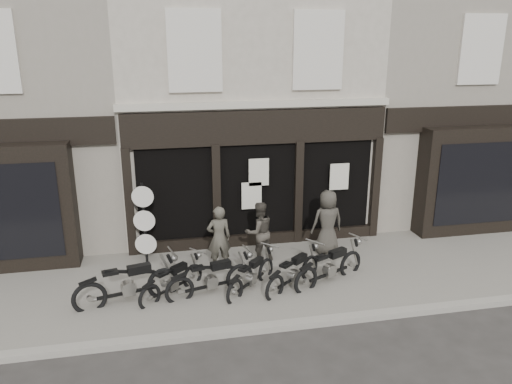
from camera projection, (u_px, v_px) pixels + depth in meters
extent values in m
plane|color=#2D2B28|center=(283.00, 297.00, 11.47)|extent=(90.00, 90.00, 0.00)
cube|color=slate|center=(274.00, 277.00, 12.30)|extent=(30.00, 4.20, 0.12)
cube|color=gray|center=(298.00, 324.00, 10.28)|extent=(30.00, 0.25, 0.13)
cube|color=#B9AF9F|center=(238.00, 91.00, 15.88)|extent=(7.20, 6.00, 8.20)
cube|color=black|center=(258.00, 127.00, 13.19)|extent=(7.10, 0.18, 0.90)
cube|color=black|center=(257.00, 197.00, 13.82)|extent=(6.50, 0.10, 2.95)
cube|color=black|center=(258.00, 240.00, 14.13)|extent=(7.10, 0.20, 0.44)
cube|color=#B8B19F|center=(258.00, 104.00, 13.04)|extent=(7.30, 0.22, 0.18)
cube|color=beige|center=(195.00, 51.00, 12.34)|extent=(1.35, 0.12, 2.00)
cube|color=black|center=(194.00, 51.00, 12.37)|extent=(1.05, 0.06, 1.70)
cube|color=beige|center=(318.00, 50.00, 12.94)|extent=(1.35, 0.12, 2.00)
cube|color=black|center=(318.00, 50.00, 12.97)|extent=(1.05, 0.06, 1.70)
cube|color=black|center=(129.00, 204.00, 13.08)|extent=(0.22, 0.22, 3.00)
cube|color=black|center=(216.00, 198.00, 13.51)|extent=(0.22, 0.22, 3.00)
cube|color=black|center=(298.00, 193.00, 13.95)|extent=(0.22, 0.22, 3.00)
cube|color=black|center=(375.00, 189.00, 14.38)|extent=(0.22, 0.22, 3.00)
cube|color=silver|center=(259.00, 172.00, 13.43)|extent=(0.55, 0.04, 0.75)
cube|color=silver|center=(339.00, 177.00, 13.94)|extent=(0.55, 0.04, 0.75)
cube|color=silver|center=(252.00, 196.00, 13.58)|extent=(0.55, 0.04, 0.75)
cube|color=gray|center=(26.00, 95.00, 14.68)|extent=(5.50, 6.00, 8.20)
cube|color=black|center=(7.00, 208.00, 12.25)|extent=(3.20, 0.70, 3.20)
cube|color=black|center=(3.00, 213.00, 11.92)|extent=(2.60, 0.06, 2.40)
cube|color=black|center=(0.00, 134.00, 12.00)|extent=(5.40, 0.16, 0.70)
cube|color=gray|center=(421.00, 87.00, 17.08)|extent=(5.50, 6.00, 8.20)
cube|color=black|center=(471.00, 181.00, 14.65)|extent=(3.20, 0.70, 3.20)
cube|color=black|center=(478.00, 184.00, 14.32)|extent=(2.60, 0.06, 2.40)
cube|color=black|center=(473.00, 118.00, 14.40)|extent=(5.40, 0.16, 0.70)
cube|color=beige|center=(481.00, 50.00, 13.85)|extent=(1.30, 0.10, 1.90)
cube|color=black|center=(481.00, 50.00, 13.88)|extent=(1.00, 0.06, 1.60)
torus|color=black|center=(163.00, 283.00, 11.33)|extent=(0.76, 0.28, 0.76)
torus|color=black|center=(90.00, 298.00, 10.67)|extent=(0.76, 0.28, 0.76)
cube|color=black|center=(128.00, 292.00, 11.01)|extent=(1.30, 0.37, 0.07)
cube|color=gray|center=(128.00, 289.00, 11.00)|extent=(0.31, 0.26, 0.29)
cube|color=black|center=(139.00, 269.00, 10.98)|extent=(0.54, 0.30, 0.19)
cube|color=black|center=(110.00, 273.00, 10.71)|extent=(0.38, 0.30, 0.07)
cylinder|color=gray|center=(172.00, 252.00, 11.21)|extent=(0.19, 0.64, 0.04)
torus|color=black|center=(192.00, 276.00, 11.83)|extent=(0.52, 0.45, 0.61)
torus|color=black|center=(150.00, 297.00, 10.87)|extent=(0.52, 0.45, 0.61)
cube|color=black|center=(172.00, 288.00, 11.36)|extent=(0.85, 0.71, 0.05)
cube|color=gray|center=(172.00, 285.00, 11.35)|extent=(0.27, 0.26, 0.23)
cube|color=black|center=(179.00, 268.00, 11.41)|extent=(0.41, 0.38, 0.15)
cube|color=black|center=(162.00, 274.00, 11.03)|extent=(0.32, 0.31, 0.05)
cylinder|color=gray|center=(197.00, 251.00, 11.80)|extent=(0.36, 0.42, 0.03)
torus|color=black|center=(240.00, 278.00, 11.68)|extent=(0.69, 0.27, 0.69)
torus|color=black|center=(180.00, 291.00, 11.05)|extent=(0.69, 0.27, 0.69)
cube|color=black|center=(210.00, 286.00, 11.38)|extent=(1.17, 0.36, 0.06)
cube|color=gray|center=(211.00, 282.00, 11.36)|extent=(0.28, 0.24, 0.26)
cube|color=black|center=(221.00, 265.00, 11.35)|extent=(0.49, 0.29, 0.17)
cube|color=black|center=(197.00, 268.00, 11.10)|extent=(0.35, 0.27, 0.06)
cylinder|color=gray|center=(248.00, 250.00, 11.58)|extent=(0.19, 0.58, 0.04)
torus|color=black|center=(266.00, 270.00, 12.13)|extent=(0.48, 0.50, 0.61)
torus|color=black|center=(235.00, 292.00, 11.08)|extent=(0.48, 0.50, 0.61)
cube|color=black|center=(251.00, 282.00, 11.62)|extent=(0.78, 0.80, 0.05)
cube|color=gray|center=(251.00, 279.00, 11.61)|extent=(0.27, 0.27, 0.23)
cube|color=black|center=(256.00, 262.00, 11.68)|extent=(0.40, 0.40, 0.15)
cube|color=black|center=(244.00, 269.00, 11.27)|extent=(0.32, 0.32, 0.05)
cylinder|color=gray|center=(270.00, 245.00, 12.11)|extent=(0.40, 0.39, 0.03)
torus|color=black|center=(309.00, 268.00, 12.22)|extent=(0.56, 0.47, 0.64)
torus|color=black|center=(275.00, 288.00, 11.22)|extent=(0.56, 0.47, 0.64)
cube|color=black|center=(293.00, 279.00, 11.73)|extent=(0.92, 0.73, 0.06)
cube|color=gray|center=(293.00, 276.00, 11.72)|extent=(0.28, 0.27, 0.25)
cube|color=black|center=(299.00, 259.00, 11.78)|extent=(0.44, 0.40, 0.16)
cube|color=black|center=(286.00, 265.00, 11.38)|extent=(0.34, 0.32, 0.06)
cylinder|color=gray|center=(315.00, 242.00, 12.18)|extent=(0.37, 0.45, 0.03)
torus|color=black|center=(350.00, 264.00, 12.36)|extent=(0.67, 0.39, 0.70)
torus|color=black|center=(306.00, 281.00, 11.50)|extent=(0.67, 0.39, 0.70)
cube|color=black|center=(329.00, 274.00, 11.94)|extent=(1.12, 0.57, 0.06)
cube|color=gray|center=(330.00, 271.00, 11.93)|extent=(0.30, 0.27, 0.27)
cube|color=black|center=(338.00, 253.00, 11.95)|extent=(0.50, 0.36, 0.17)
cube|color=black|center=(320.00, 257.00, 11.61)|extent=(0.37, 0.32, 0.06)
cylinder|color=gray|center=(358.00, 237.00, 12.29)|extent=(0.29, 0.55, 0.04)
imported|color=#48443B|center=(219.00, 238.00, 12.41)|extent=(0.62, 0.42, 1.65)
imported|color=#3D3931|center=(259.00, 232.00, 12.86)|extent=(0.91, 0.78, 1.61)
imported|color=#393630|center=(327.00, 222.00, 13.32)|extent=(0.90, 0.62, 1.76)
cylinder|color=black|center=(147.00, 265.00, 13.04)|extent=(0.35, 0.35, 0.06)
cylinder|color=black|center=(145.00, 226.00, 12.71)|extent=(0.07, 0.07, 2.27)
cylinder|color=black|center=(143.00, 196.00, 12.45)|extent=(0.55, 0.12, 0.55)
cylinder|color=beige|center=(143.00, 197.00, 12.43)|extent=(0.55, 0.09, 0.55)
cylinder|color=black|center=(144.00, 220.00, 12.64)|extent=(0.55, 0.12, 0.55)
cylinder|color=beige|center=(144.00, 221.00, 12.62)|extent=(0.55, 0.09, 0.55)
cylinder|color=black|center=(146.00, 244.00, 12.83)|extent=(0.55, 0.12, 0.55)
cylinder|color=beige|center=(146.00, 244.00, 12.81)|extent=(0.55, 0.09, 0.55)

